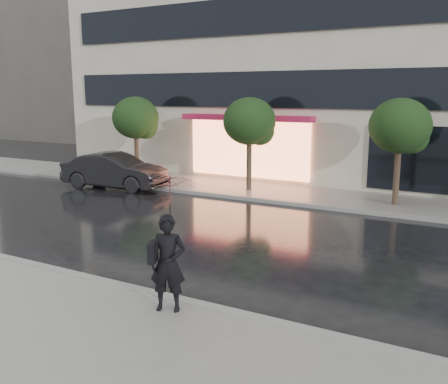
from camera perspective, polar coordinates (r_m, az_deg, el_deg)
The scene contains 11 objects.
ground at distance 11.49m, azimuth -6.10°, elevation -10.00°, with size 120.00×120.00×0.00m, color black.
sidewalk_near at distance 9.25m, azimuth -18.24°, elevation -15.63°, with size 60.00×4.50×0.12m, color slate.
sidewalk_far at distance 20.38m, azimuth 10.74°, elevation -0.52°, with size 60.00×3.50×0.12m, color slate.
curb_near at distance 10.73m, azimuth -9.24°, elevation -11.28°, with size 60.00×0.25×0.14m, color gray.
curb_far at distance 18.76m, azimuth 9.03°, elevation -1.45°, with size 60.00×0.25×0.14m, color gray.
bg_building_left at distance 48.79m, azimuth -15.82°, elevation 13.03°, with size 14.00×10.00×12.00m, color #59544F.
tree_far_west at distance 24.15m, azimuth -9.91°, elevation 8.18°, with size 2.20×2.20×3.99m.
tree_mid_west at distance 20.90m, azimuth 3.11°, elevation 7.87°, with size 2.20×2.20×3.99m.
tree_mid_east at distance 19.05m, azimuth 19.66°, elevation 6.91°, with size 2.20×2.20×3.99m.
parked_car at distance 22.50m, azimuth -12.37°, elevation 2.39°, with size 1.66×4.75×1.56m, color black.
pedestrian_with_umbrella at distance 9.20m, azimuth -6.31°, elevation -3.63°, with size 1.33×1.34×2.59m.
Camera 1 is at (6.24, -8.71, 4.16)m, focal length 40.00 mm.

